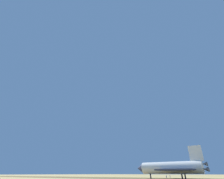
% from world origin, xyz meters
% --- Properties ---
extents(ground_plane, '(1200.00, 1200.00, 0.00)m').
position_xyz_m(ground_plane, '(0.00, 0.00, 0.00)').
color(ground_plane, tan).
extents(runway_strip, '(441.95, 101.82, 0.02)m').
position_xyz_m(runway_strip, '(5.87, 0.95, 0.01)').
color(runway_strip, brown).
rests_on(runway_strip, ground).
extents(space_shuttle, '(38.80, 26.17, 15.80)m').
position_xyz_m(space_shuttle, '(6.40, 1.03, 5.35)').
color(space_shuttle, white).
rests_on(space_shuttle, ground).
extents(ground_crew_near_nose, '(0.63, 0.34, 1.73)m').
position_xyz_m(ground_crew_near_nose, '(14.44, -15.96, 0.94)').
color(ground_crew_near_nose, silver).
rests_on(ground_crew_near_nose, ground).
extents(ground_crew_mid_fuselage, '(0.28, 0.65, 1.73)m').
position_xyz_m(ground_crew_mid_fuselage, '(16.16, -14.70, 0.94)').
color(ground_crew_mid_fuselage, '#194799').
rests_on(ground_crew_mid_fuselage, ground).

